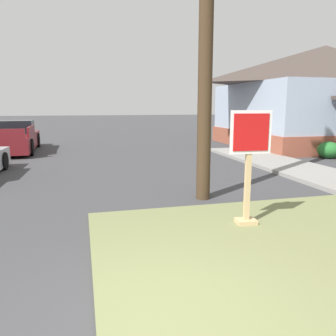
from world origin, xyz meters
The scene contains 8 objects.
ground_plane centered at (0.00, 0.00, 0.00)m, with size 160.00×160.00×0.00m, color #3D3D3F.
grass_corner_patch centered at (2.40, 1.55, 0.04)m, with size 5.94×4.47×0.08m, color olive.
sidewalk_strip centered at (6.57, 5.31, 0.06)m, with size 2.20×15.03×0.12m, color gray.
stop_sign centered at (2.22, 2.45, 1.08)m, with size 0.75×0.31×2.05m.
manhole_cover centered at (0.78, 2.55, 0.01)m, with size 0.70×0.70×0.02m, color black.
pickup_truck_maroon centered at (-3.90, 14.95, 0.62)m, with size 2.27×5.65×1.48m.
corner_house centered at (12.48, 13.67, 2.80)m, with size 10.27×9.59×5.45m.
shrub_near_porch centered at (9.53, 9.24, 0.36)m, with size 0.92×0.92×0.71m, color #26682C.
Camera 1 is at (-0.62, -2.93, 2.20)m, focal length 36.19 mm.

